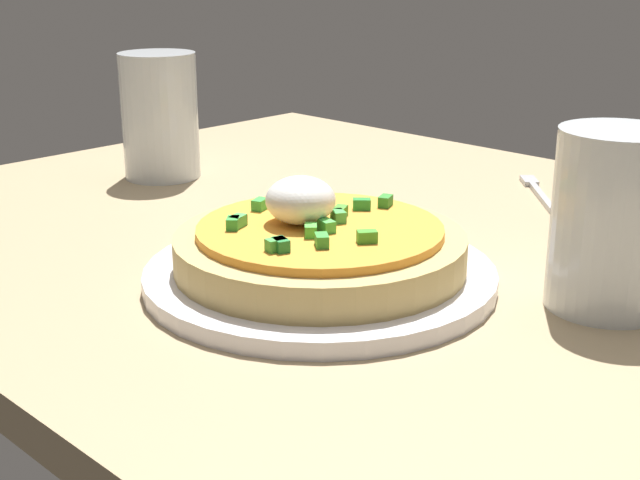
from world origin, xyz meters
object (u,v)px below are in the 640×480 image
pizza (319,245)px  cup_far (160,119)px  plate (320,275)px  cup_near (611,230)px  fork (537,190)px

pizza → cup_far: size_ratio=1.61×
plate → cup_far: (-32.43, 10.31, 5.28)cm
cup_near → pizza: bearing=-148.0°
plate → cup_far: size_ratio=1.96×
plate → cup_near: (16.13, 10.08, 4.60)cm
plate → cup_far: 34.43cm
pizza → cup_near: 19.24cm
pizza → cup_far: 34.10cm
plate → fork: plate is taller
cup_near → fork: 28.30cm
cup_far → fork: (30.74, 21.19, -5.64)cm
plate → cup_far: bearing=162.4°
fork → cup_near: bearing=177.0°
plate → fork: bearing=93.1°
pizza → fork: (-1.62, 31.54, -2.62)cm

